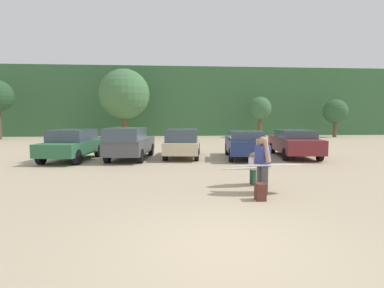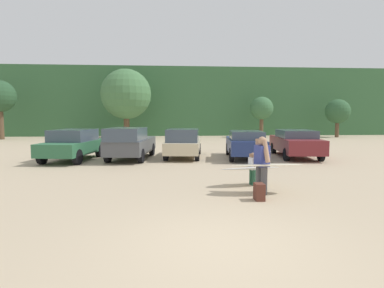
# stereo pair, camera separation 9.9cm
# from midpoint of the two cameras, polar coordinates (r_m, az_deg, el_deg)

# --- Properties ---
(ground_plane) EXTENTS (120.00, 120.00, 0.00)m
(ground_plane) POSITION_cam_midpoint_polar(r_m,az_deg,el_deg) (5.77, 5.54, -17.60)
(ground_plane) COLOR tan
(hillside_ridge) EXTENTS (108.00, 12.00, 7.59)m
(hillside_ridge) POSITION_cam_midpoint_polar(r_m,az_deg,el_deg) (41.13, -3.12, 7.27)
(hillside_ridge) COLOR #38663D
(hillside_ridge) RESTS_ON ground_plane
(tree_far_left) EXTENTS (4.87, 4.87, 6.75)m
(tree_far_left) POSITION_cam_midpoint_polar(r_m,az_deg,el_deg) (32.05, -11.62, 8.69)
(tree_far_left) COLOR brown
(tree_far_left) RESTS_ON ground_plane
(tree_center_left) EXTENTS (2.34, 2.34, 4.16)m
(tree_center_left) POSITION_cam_midpoint_polar(r_m,az_deg,el_deg) (33.71, 12.44, 6.19)
(tree_center_left) COLOR brown
(tree_center_left) RESTS_ON ground_plane
(tree_ridge_back) EXTENTS (2.47, 2.47, 3.90)m
(tree_ridge_back) POSITION_cam_midpoint_polar(r_m,az_deg,el_deg) (36.20, 24.66, 5.28)
(tree_ridge_back) COLOR brown
(tree_ridge_back) RESTS_ON ground_plane
(parked_car_forest_green) EXTENTS (2.48, 4.40, 1.54)m
(parked_car_forest_green) POSITION_cam_midpoint_polar(r_m,az_deg,el_deg) (16.96, -20.33, 0.02)
(parked_car_forest_green) COLOR #2D6642
(parked_car_forest_green) RESTS_ON ground_plane
(parked_car_dark_gray) EXTENTS (2.31, 4.61, 1.64)m
(parked_car_dark_gray) POSITION_cam_midpoint_polar(r_m,az_deg,el_deg) (16.40, -10.84, 0.21)
(parked_car_dark_gray) COLOR #4C4F54
(parked_car_dark_gray) RESTS_ON ground_plane
(parked_car_champagne) EXTENTS (2.24, 4.41, 1.54)m
(parked_car_champagne) POSITION_cam_midpoint_polar(r_m,az_deg,el_deg) (16.92, -1.39, 0.18)
(parked_car_champagne) COLOR beige
(parked_car_champagne) RESTS_ON ground_plane
(parked_car_navy) EXTENTS (2.26, 4.44, 1.45)m
(parked_car_navy) POSITION_cam_midpoint_polar(r_m,az_deg,el_deg) (16.78, 9.64, 0.07)
(parked_car_navy) COLOR navy
(parked_car_navy) RESTS_ON ground_plane
(parked_car_maroon) EXTENTS (2.43, 4.90, 1.46)m
(parked_car_maroon) POSITION_cam_midpoint_polar(r_m,az_deg,el_deg) (18.06, 18.14, 0.25)
(parked_car_maroon) COLOR maroon
(parked_car_maroon) RESTS_ON ground_plane
(person_adult) EXTENTS (0.38, 0.73, 1.63)m
(person_adult) POSITION_cam_midpoint_polar(r_m,az_deg,el_deg) (9.33, 12.67, -3.06)
(person_adult) COLOR #4C4C51
(person_adult) RESTS_ON ground_plane
(person_child) EXTENTS (0.25, 0.45, 1.05)m
(person_child) POSITION_cam_midpoint_polar(r_m,az_deg,el_deg) (10.41, 11.06, -4.02)
(person_child) COLOR #26593F
(person_child) RESTS_ON ground_plane
(surfboard_cream) EXTENTS (2.07, 0.59, 0.13)m
(surfboard_cream) POSITION_cam_midpoint_polar(r_m,az_deg,el_deg) (9.30, 13.66, -3.68)
(surfboard_cream) COLOR beige
(surfboard_white) EXTENTS (2.04, 0.87, 0.18)m
(surfboard_white) POSITION_cam_midpoint_polar(r_m,az_deg,el_deg) (10.33, 10.68, -4.30)
(surfboard_white) COLOR white
(backpack_dropped) EXTENTS (0.24, 0.34, 0.45)m
(backpack_dropped) POSITION_cam_midpoint_polar(r_m,az_deg,el_deg) (8.67, 12.25, -8.36)
(backpack_dropped) COLOR #592D23
(backpack_dropped) RESTS_ON ground_plane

